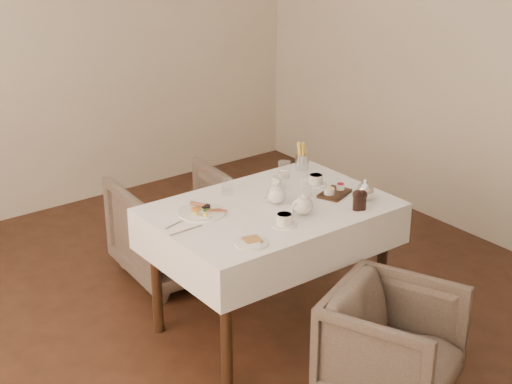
{
  "coord_description": "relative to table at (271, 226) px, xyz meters",
  "views": [
    {
      "loc": [
        -2.09,
        -2.93,
        2.45
      ],
      "look_at": [
        0.29,
        0.21,
        0.82
      ],
      "focal_mm": 55.0,
      "sensor_mm": 36.0,
      "label": 1
    }
  ],
  "objects": [
    {
      "name": "table",
      "position": [
        0.0,
        0.0,
        0.0
      ],
      "size": [
        1.28,
        0.88,
        0.75
      ],
      "color": "black",
      "rests_on": "ground"
    },
    {
      "name": "armchair_near",
      "position": [
        0.1,
        -0.85,
        -0.36
      ],
      "size": [
        0.79,
        0.8,
        0.56
      ],
      "primitive_type": "imported",
      "rotation": [
        0.0,
        0.0,
        0.39
      ],
      "color": "#4C4038",
      "rests_on": "ground"
    },
    {
      "name": "armchair_far",
      "position": [
        -0.07,
        0.87,
        -0.31
      ],
      "size": [
        0.75,
        0.77,
        0.65
      ],
      "primitive_type": "imported",
      "rotation": [
        0.0,
        0.0,
        3.07
      ],
      "color": "#4C4038",
      "rests_on": "ground"
    },
    {
      "name": "breakfast_plate",
      "position": [
        -0.35,
        0.15,
        0.13
      ],
      "size": [
        0.25,
        0.25,
        0.03
      ],
      "rotation": [
        0.0,
        0.0,
        -0.02
      ],
      "color": "white",
      "rests_on": "table"
    },
    {
      "name": "side_plate",
      "position": [
        -0.37,
        -0.31,
        0.12
      ],
      "size": [
        0.18,
        0.17,
        0.02
      ],
      "rotation": [
        0.0,
        0.0,
        -0.43
      ],
      "color": "white",
      "rests_on": "table"
    },
    {
      "name": "teapot_centre",
      "position": [
        0.05,
        0.01,
        0.18
      ],
      "size": [
        0.16,
        0.14,
        0.12
      ],
      "primitive_type": null,
      "rotation": [
        0.0,
        0.0,
        -0.14
      ],
      "color": "white",
      "rests_on": "table"
    },
    {
      "name": "teapot_front",
      "position": [
        0.07,
        -0.19,
        0.18
      ],
      "size": [
        0.16,
        0.13,
        0.12
      ],
      "primitive_type": null,
      "rotation": [
        0.0,
        0.0,
        0.11
      ],
      "color": "white",
      "rests_on": "table"
    },
    {
      "name": "creamer",
      "position": [
        0.19,
        0.18,
        0.15
      ],
      "size": [
        0.07,
        0.07,
        0.07
      ],
      "primitive_type": "cylinder",
      "rotation": [
        0.0,
        0.0,
        0.29
      ],
      "color": "white",
      "rests_on": "table"
    },
    {
      "name": "teacup_near",
      "position": [
        -0.1,
        -0.24,
        0.15
      ],
      "size": [
        0.13,
        0.13,
        0.06
      ],
      "rotation": [
        0.0,
        0.0,
        0.05
      ],
      "color": "white",
      "rests_on": "table"
    },
    {
      "name": "teacup_far",
      "position": [
        0.4,
        0.09,
        0.14
      ],
      "size": [
        0.13,
        0.13,
        0.06
      ],
      "rotation": [
        0.0,
        0.0,
        0.2
      ],
      "color": "white",
      "rests_on": "table"
    },
    {
      "name": "glass_left",
      "position": [
        -0.09,
        0.29,
        0.16
      ],
      "size": [
        0.07,
        0.07,
        0.09
      ],
      "primitive_type": "cylinder",
      "rotation": [
        0.0,
        0.0,
        0.13
      ],
      "color": "silver",
      "rests_on": "table"
    },
    {
      "name": "glass_mid",
      "position": [
        0.24,
        -0.01,
        0.17
      ],
      "size": [
        0.07,
        0.07,
        0.1
      ],
      "primitive_type": "cylinder",
      "rotation": [
        0.0,
        0.0,
        0.01
      ],
      "color": "silver",
      "rests_on": "table"
    },
    {
      "name": "glass_right",
      "position": [
        0.33,
        0.29,
        0.17
      ],
      "size": [
        0.09,
        0.09,
        0.1
      ],
      "primitive_type": "cylinder",
      "rotation": [
        0.0,
        0.0,
        -0.39
      ],
      "color": "silver",
      "rests_on": "table"
    },
    {
      "name": "condiment_board",
      "position": [
        0.38,
        -0.09,
        0.13
      ],
      "size": [
        0.22,
        0.19,
        0.05
      ],
      "rotation": [
        0.0,
        0.0,
        0.36
      ],
      "color": "black",
      "rests_on": "table"
    },
    {
      "name": "pepper_mill_left",
      "position": [
        0.34,
        -0.32,
        0.17
      ],
      "size": [
        0.06,
        0.06,
        0.12
      ],
      "primitive_type": null,
      "rotation": [
        0.0,
        0.0,
        -0.06
      ],
      "color": "black",
      "rests_on": "table"
    },
    {
      "name": "pepper_mill_right",
      "position": [
        0.36,
        -0.33,
        0.17
      ],
      "size": [
        0.07,
        0.07,
        0.11
      ],
      "primitive_type": null,
      "rotation": [
        0.0,
        0.0,
        0.42
      ],
      "color": "black",
      "rests_on": "table"
    },
    {
      "name": "silver_pot",
      "position": [
        0.46,
        -0.25,
        0.18
      ],
      "size": [
        0.13,
        0.11,
        0.13
      ],
      "primitive_type": null,
      "rotation": [
        0.0,
        0.0,
        -0.09
      ],
      "color": "white",
      "rests_on": "table"
    },
    {
      "name": "fries_cup",
      "position": [
        0.5,
        0.33,
        0.19
      ],
      "size": [
        0.08,
        0.08,
        0.18
      ],
      "rotation": [
        0.0,
        0.0,
        0.41
      ],
      "color": "silver",
      "rests_on": "table"
    },
    {
      "name": "cutlery_fork",
      "position": [
        -0.53,
        0.11,
        0.12
      ],
      "size": [
        0.17,
        0.06,
        0.0
      ],
      "primitive_type": "cube",
      "rotation": [
        0.0,
        0.0,
        1.87
      ],
      "color": "silver",
      "rests_on": "table"
    },
    {
      "name": "cutlery_knife",
      "position": [
        -0.53,
        0.01,
        0.12
      ],
      "size": [
        0.2,
        0.02,
        0.0
      ],
      "primitive_type": "cube",
      "rotation": [
        0.0,
        0.0,
        1.6
      ],
      "color": "silver",
      "rests_on": "table"
    }
  ]
}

